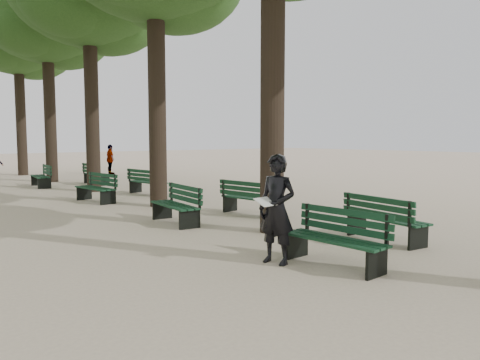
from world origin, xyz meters
TOP-DOWN VIEW (x-y plane):
  - ground at (0.00, 0.00)m, footprint 120.00×120.00m
  - tree_central_4 at (1.50, 18.00)m, footprint 6.00×6.00m
  - tree_central_5 at (1.50, 23.00)m, footprint 6.00×6.00m
  - bench_left_0 at (0.37, 0.33)m, footprint 0.65×1.82m
  - bench_left_1 at (0.37, 5.19)m, footprint 0.78×1.85m
  - bench_left_2 at (0.37, 10.06)m, footprint 0.75×1.85m
  - bench_left_3 at (0.37, 15.89)m, footprint 0.78×1.85m
  - bench_right_0 at (2.63, 0.88)m, footprint 0.81×1.86m
  - bench_right_1 at (2.63, 5.04)m, footprint 0.77×1.85m
  - bench_right_2 at (2.63, 10.82)m, footprint 0.77×1.85m
  - bench_right_3 at (2.63, 15.55)m, footprint 0.58×1.80m
  - man_with_map at (-0.21, 1.06)m, footprint 0.70×0.79m
  - pedestrian_c at (5.44, 20.42)m, footprint 0.42×1.01m

SIDE VIEW (x-z plane):
  - ground at x=0.00m, z-range 0.00..0.00m
  - bench_left_0 at x=0.37m, z-range -0.19..0.73m
  - bench_left_1 at x=0.37m, z-range -0.19..0.73m
  - bench_left_2 at x=0.37m, z-range -0.19..0.73m
  - bench_left_3 at x=0.37m, z-range -0.19..0.73m
  - bench_right_0 at x=2.63m, z-range -0.19..0.73m
  - bench_right_1 at x=2.63m, z-range -0.19..0.73m
  - bench_right_2 at x=2.63m, z-range -0.19..0.73m
  - bench_right_3 at x=2.63m, z-range -0.19..0.73m
  - pedestrian_c at x=5.44m, z-range 0.00..1.67m
  - man_with_map at x=-0.21m, z-range 0.00..1.81m
  - tree_central_4 at x=1.50m, z-range 2.68..12.63m
  - tree_central_5 at x=1.50m, z-range 2.68..12.63m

